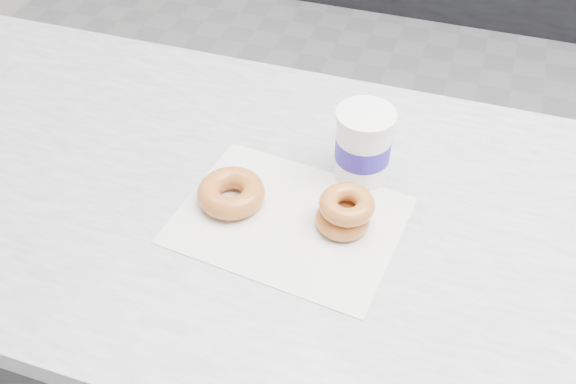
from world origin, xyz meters
name	(u,v)px	position (x,y,z in m)	size (l,w,h in m)	color
ground	(480,312)	(0.00, 0.00, 0.00)	(5.00, 5.00, 0.00)	gray
wax_paper	(289,220)	(-0.41, -0.63, 0.90)	(0.34, 0.26, 0.00)	silver
donut_single	(231,193)	(-0.51, -0.62, 0.92)	(0.11, 0.11, 0.04)	#C07B34
donut_stack	(345,212)	(-0.33, -0.62, 0.93)	(0.09, 0.09, 0.06)	#C07B34
coffee_cup	(363,144)	(-0.33, -0.49, 0.97)	(0.11, 0.11, 0.13)	white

